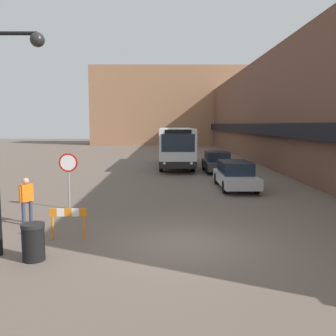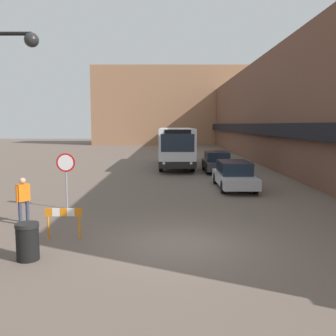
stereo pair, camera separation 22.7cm
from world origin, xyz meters
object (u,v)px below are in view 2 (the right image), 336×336
object	(u,v)px
pedestrian	(25,196)
city_bus	(178,146)
street_lamp	(1,116)
parked_car_middle	(219,162)
trash_bin	(30,241)
parked_car_front	(236,175)
stop_sign	(68,169)
construction_barricade	(66,217)

from	to	relation	value
pedestrian	city_bus	bearing A→B (deg)	19.05
street_lamp	city_bus	bearing A→B (deg)	76.51
city_bus	parked_car_middle	size ratio (longest dim) A/B	2.23
city_bus	trash_bin	xyz separation A→B (m)	(-4.19, -20.88, -1.22)
parked_car_front	street_lamp	world-z (taller)	street_lamp
parked_car_front	stop_sign	world-z (taller)	stop_sign
parked_car_front	construction_barricade	distance (m)	11.17
stop_sign	trash_bin	xyz separation A→B (m)	(0.58, -5.83, -1.16)
parked_car_middle	stop_sign	size ratio (longest dim) A/B	2.02
city_bus	trash_bin	size ratio (longest dim) A/B	10.77
parked_car_front	stop_sign	bearing A→B (deg)	-147.59
parked_car_middle	construction_barricade	size ratio (longest dim) A/B	4.17
trash_bin	city_bus	bearing A→B (deg)	78.65
parked_car_middle	street_lamp	distance (m)	19.33
parked_car_front	parked_car_middle	distance (m)	7.13
trash_bin	construction_barricade	size ratio (longest dim) A/B	0.86
stop_sign	pedestrian	xyz separation A→B (m)	(-0.86, -2.34, -0.68)
city_bus	pedestrian	distance (m)	18.29
pedestrian	trash_bin	distance (m)	3.81
street_lamp	construction_barricade	distance (m)	3.46
parked_car_front	pedestrian	world-z (taller)	pedestrian
parked_car_middle	pedestrian	distance (m)	16.68
street_lamp	pedestrian	distance (m)	4.16
construction_barricade	pedestrian	bearing A→B (deg)	136.81
city_bus	pedestrian	bearing A→B (deg)	-107.94
parked_car_front	pedestrian	distance (m)	11.17
city_bus	parked_car_middle	xyz separation A→B (m)	(2.90, -3.05, -0.97)
parked_car_front	street_lamp	bearing A→B (deg)	-127.16
city_bus	stop_sign	bearing A→B (deg)	-107.60
pedestrian	construction_barricade	world-z (taller)	pedestrian
street_lamp	trash_bin	distance (m)	3.26
parked_car_front	trash_bin	distance (m)	12.84
street_lamp	trash_bin	bearing A→B (deg)	-28.04
parked_car_middle	parked_car_front	bearing A→B (deg)	-90.00
parked_car_middle	construction_barricade	bearing A→B (deg)	-112.47
stop_sign	pedestrian	world-z (taller)	stop_sign
city_bus	street_lamp	size ratio (longest dim) A/B	1.77
city_bus	pedestrian	size ratio (longest dim) A/B	6.37
pedestrian	parked_car_middle	bearing A→B (deg)	6.23
city_bus	construction_barricade	xyz separation A→B (m)	(-3.76, -19.14, -1.03)
parked_car_front	parked_car_middle	world-z (taller)	parked_car_middle
trash_bin	stop_sign	bearing A→B (deg)	95.69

